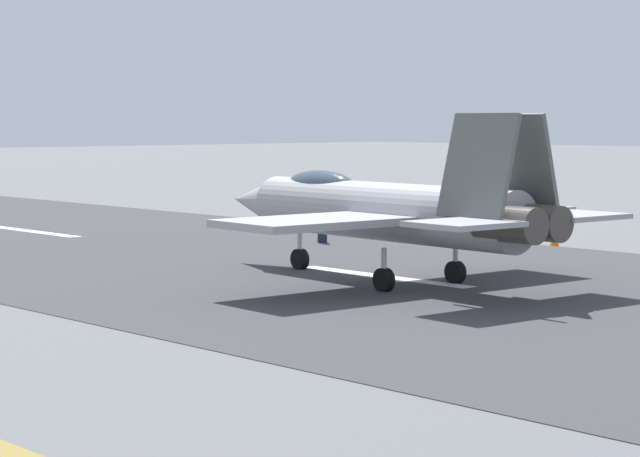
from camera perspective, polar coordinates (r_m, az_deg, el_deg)
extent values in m
plane|color=slate|center=(43.50, 3.09, -2.24)|extent=(400.00, 400.00, 0.00)
cube|color=#3D3C3E|center=(43.50, 3.09, -2.23)|extent=(240.00, 26.00, 0.02)
cube|color=white|center=(43.65, 2.88, -2.19)|extent=(8.00, 0.70, 0.00)
cube|color=white|center=(62.87, -12.94, -0.13)|extent=(8.00, 0.70, 0.00)
cylinder|color=#A19FA8|center=(42.06, 2.92, 0.78)|extent=(12.03, 2.70, 1.97)
cone|color=#A19FA8|center=(47.76, -2.96, 1.27)|extent=(2.85, 1.84, 1.67)
ellipsoid|color=#3F5160|center=(44.57, 0.04, 1.96)|extent=(3.66, 1.32, 1.10)
cylinder|color=#47423D|center=(37.33, 8.57, 0.20)|extent=(2.26, 1.23, 1.10)
cylinder|color=#47423D|center=(38.15, 9.68, 0.29)|extent=(2.26, 1.23, 1.10)
cube|color=#A19FA8|center=(38.84, -0.30, 0.29)|extent=(3.74, 5.89, 0.24)
cube|color=#A19FA8|center=(44.01, 7.51, 0.79)|extent=(3.74, 5.89, 0.24)
cube|color=#A19FA8|center=(35.99, 6.58, 0.21)|extent=(2.57, 2.94, 0.16)
cube|color=#A19FA8|center=(39.54, 11.46, 0.56)|extent=(2.57, 2.94, 0.16)
cube|color=#585D5B|center=(37.60, 7.21, 2.85)|extent=(2.65, 1.11, 3.14)
cube|color=#585D5B|center=(38.92, 9.05, 2.89)|extent=(2.65, 1.11, 3.14)
cylinder|color=silver|center=(45.71, -0.93, -1.00)|extent=(0.18, 0.18, 1.40)
cylinder|color=black|center=(45.75, -0.93, -1.40)|extent=(0.78, 0.35, 0.76)
cylinder|color=silver|center=(39.82, 2.92, -1.89)|extent=(0.18, 0.18, 1.40)
cylinder|color=black|center=(39.86, 2.92, -2.35)|extent=(0.78, 0.35, 0.76)
cylinder|color=silver|center=(42.01, 6.18, -1.56)|extent=(0.18, 0.18, 1.40)
cylinder|color=black|center=(42.05, 6.17, -1.99)|extent=(0.78, 0.35, 0.76)
cube|color=#1E2338|center=(55.61, 0.11, -0.22)|extent=(0.24, 0.36, 0.88)
cube|color=yellow|center=(55.56, 0.11, 0.45)|extent=(0.52, 0.45, 0.60)
sphere|color=tan|center=(55.53, 0.11, 0.92)|extent=(0.22, 0.22, 0.22)
cylinder|color=yellow|center=(55.28, 0.19, 0.39)|extent=(0.10, 0.10, 0.56)
cylinder|color=yellow|center=(55.85, 0.02, 0.44)|extent=(0.10, 0.10, 0.56)
cone|color=orange|center=(55.36, 10.62, -0.50)|extent=(0.44, 0.44, 0.55)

